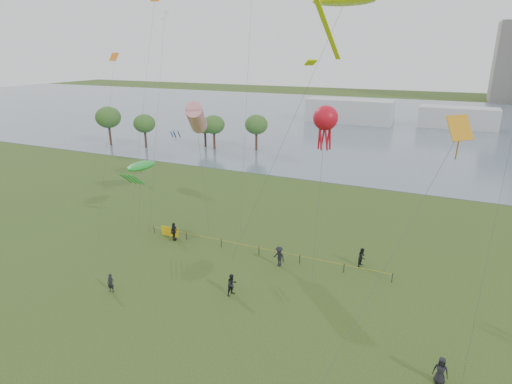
% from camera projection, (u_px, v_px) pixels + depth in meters
% --- Properties ---
extents(ground_plane, '(400.00, 400.00, 0.00)m').
position_uv_depth(ground_plane, '(188.00, 363.00, 26.16)').
color(ground_plane, '#253A12').
extents(lake, '(400.00, 120.00, 0.08)m').
position_uv_depth(lake, '(398.00, 123.00, 112.41)').
color(lake, slate).
rests_on(lake, ground_plane).
extents(pavilion_left, '(22.00, 8.00, 6.00)m').
position_uv_depth(pavilion_left, '(349.00, 111.00, 111.90)').
color(pavilion_left, silver).
rests_on(pavilion_left, ground_plane).
extents(pavilion_right, '(18.00, 7.00, 5.00)m').
position_uv_depth(pavilion_right, '(458.00, 118.00, 104.37)').
color(pavilion_right, silver).
rests_on(pavilion_right, ground_plane).
extents(trees, '(33.00, 12.69, 7.69)m').
position_uv_depth(trees, '(176.00, 122.00, 82.19)').
color(trees, '#392419').
rests_on(trees, ground_plane).
extents(fence, '(24.07, 0.07, 1.05)m').
position_uv_depth(fence, '(202.00, 238.00, 42.16)').
color(fence, black).
rests_on(fence, ground_plane).
extents(spectator_a, '(0.92, 1.03, 1.75)m').
position_uv_depth(spectator_a, '(232.00, 285.00, 33.19)').
color(spectator_a, black).
rests_on(spectator_a, ground_plane).
extents(spectator_b, '(1.38, 1.10, 1.86)m').
position_uv_depth(spectator_b, '(279.00, 256.00, 37.60)').
color(spectator_b, black).
rests_on(spectator_b, ground_plane).
extents(spectator_c, '(0.54, 1.12, 1.86)m').
position_uv_depth(spectator_c, '(174.00, 232.00, 42.73)').
color(spectator_c, black).
rests_on(spectator_c, ground_plane).
extents(spectator_d, '(0.86, 0.58, 1.71)m').
position_uv_depth(spectator_d, '(441.00, 371.00, 24.31)').
color(spectator_d, black).
rests_on(spectator_d, ground_plane).
extents(spectator_f, '(0.62, 0.46, 1.55)m').
position_uv_depth(spectator_f, '(111.00, 283.00, 33.59)').
color(spectator_f, black).
rests_on(spectator_f, ground_plane).
extents(spectator_g, '(0.82, 0.96, 1.70)m').
position_uv_depth(spectator_g, '(362.00, 257.00, 37.63)').
color(spectator_g, black).
rests_on(spectator_g, ground_plane).
extents(kite_stingray, '(10.30, 10.09, 22.31)m').
position_uv_depth(kite_stingray, '(343.00, 1.00, 33.77)').
color(kite_stingray, '#3F3F42').
extents(kite_windsock, '(4.22, 5.04, 13.49)m').
position_uv_depth(kite_windsock, '(196.00, 118.00, 43.42)').
color(kite_windsock, '#3F3F42').
extents(kite_creature, '(2.11, 4.40, 7.20)m').
position_uv_depth(kite_creature, '(141.00, 166.00, 44.11)').
color(kite_creature, '#3F3F42').
extents(kite_octopus, '(2.68, 8.31, 13.51)m').
position_uv_depth(kite_octopus, '(326.00, 119.00, 38.52)').
color(kite_octopus, '#3F3F42').
extents(kite_delta, '(6.45, 11.63, 14.96)m').
position_uv_depth(kite_delta, '(453.00, 143.00, 22.16)').
color(kite_delta, '#3F3F42').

